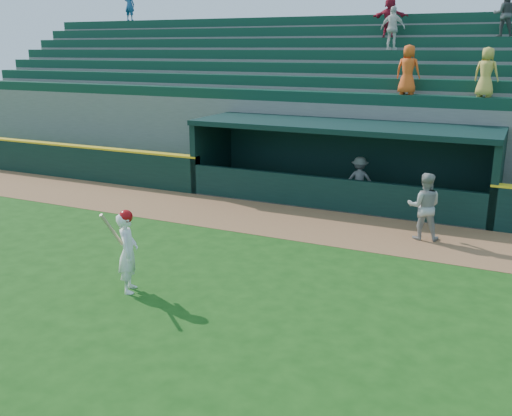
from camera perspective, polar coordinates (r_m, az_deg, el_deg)
The scene contains 9 objects.
ground at distance 11.67m, azimuth -3.43°, elevation -8.10°, with size 120.00×120.00×0.00m, color #184411.
warning_track at distance 15.85m, azimuth 5.15°, elevation -1.58°, with size 40.00×3.00×0.01m, color brown.
field_wall_left at distance 23.95m, azimuth -21.93°, elevation 4.73°, with size 15.50×0.30×1.20m, color black.
wall_stripe_left at distance 23.85m, azimuth -22.09°, elevation 6.21°, with size 15.50×0.32×0.06m, color yellow.
dugout_player_front at distance 14.94m, azimuth 16.47°, elevation 0.15°, with size 0.84×0.65×1.72m, color #9F9E9A.
dugout_player_inside at distance 18.20m, azimuth 10.28°, elevation 2.83°, with size 0.93×0.53×1.44m, color gray.
dugout at distance 18.39m, azimuth 8.67°, elevation 5.07°, with size 9.40×2.80×2.46m.
stands at distance 22.61m, azimuth 12.28°, elevation 9.51°, with size 34.50×6.25×7.53m.
batter_at_plate at distance 11.54m, azimuth -12.70°, elevation -4.18°, with size 0.62×0.84×1.70m.
Camera 1 is at (5.22, -9.31, 4.71)m, focal length 40.00 mm.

